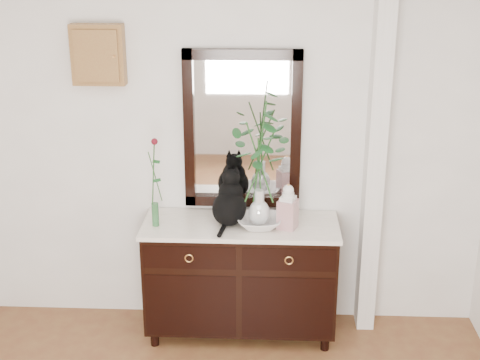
# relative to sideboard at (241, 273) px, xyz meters

# --- Properties ---
(wall_back) EXTENTS (3.60, 0.04, 2.70)m
(wall_back) POSITION_rel_sideboard_xyz_m (-0.10, 0.25, 0.88)
(wall_back) COLOR white
(wall_back) RESTS_ON ground
(pilaster) EXTENTS (0.12, 0.20, 2.70)m
(pilaster) POSITION_rel_sideboard_xyz_m (0.90, 0.17, 0.88)
(pilaster) COLOR white
(pilaster) RESTS_ON ground
(sideboard) EXTENTS (1.33, 0.52, 0.82)m
(sideboard) POSITION_rel_sideboard_xyz_m (0.00, 0.00, 0.00)
(sideboard) COLOR black
(sideboard) RESTS_ON ground
(wall_mirror) EXTENTS (0.80, 0.06, 1.10)m
(wall_mirror) POSITION_rel_sideboard_xyz_m (-0.00, 0.24, 0.97)
(wall_mirror) COLOR black
(wall_mirror) RESTS_ON wall_back
(key_cabinet) EXTENTS (0.35, 0.10, 0.40)m
(key_cabinet) POSITION_rel_sideboard_xyz_m (-0.95, 0.21, 1.48)
(key_cabinet) COLOR brown
(key_cabinet) RESTS_ON wall_back
(cat) EXTENTS (0.30, 0.35, 0.37)m
(cat) POSITION_rel_sideboard_xyz_m (-0.08, 0.00, 0.56)
(cat) COLOR black
(cat) RESTS_ON sideboard
(lotus_bowl) EXTENTS (0.32, 0.32, 0.07)m
(lotus_bowl) POSITION_rel_sideboard_xyz_m (0.13, -0.06, 0.41)
(lotus_bowl) COLOR silver
(lotus_bowl) RESTS_ON sideboard
(vase_branches) EXTENTS (0.46, 0.46, 0.86)m
(vase_branches) POSITION_rel_sideboard_xyz_m (0.13, -0.06, 0.83)
(vase_branches) COLOR silver
(vase_branches) RESTS_ON lotus_bowl
(bud_vase_rose) EXTENTS (0.09, 0.09, 0.62)m
(bud_vase_rose) POSITION_rel_sideboard_xyz_m (-0.57, -0.06, 0.69)
(bud_vase_rose) COLOR #2E6537
(bud_vase_rose) RESTS_ON sideboard
(ginger_jar) EXTENTS (0.15, 0.15, 0.32)m
(ginger_jar) POSITION_rel_sideboard_xyz_m (0.31, -0.06, 0.53)
(ginger_jar) COLOR silver
(ginger_jar) RESTS_ON sideboard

